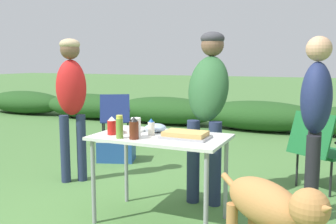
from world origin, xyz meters
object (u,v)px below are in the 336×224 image
(mayo_bottle, at_px, (151,127))
(camp_chair_near_hedge, at_px, (115,116))
(standing_person_with_beanie, at_px, (208,97))
(ketchup_bottle, at_px, (112,126))
(plate_stack, at_px, (132,130))
(paper_cup_stack, at_px, (136,127))
(dog, at_px, (270,212))
(relish_jar, at_px, (120,127))
(cooler_box, at_px, (116,148))
(bbq_sauce_bottle, at_px, (134,128))
(standing_person_in_dark_puffer, at_px, (71,93))
(camp_chair_green_behind_table, at_px, (320,146))
(food_tray, at_px, (185,135))
(mixing_bowl, at_px, (156,128))
(folding_table, at_px, (160,145))
(standing_person_in_olive_jacket, at_px, (316,111))

(mayo_bottle, height_order, camp_chair_near_hedge, mayo_bottle)
(standing_person_with_beanie, bearing_deg, ketchup_bottle, -130.19)
(plate_stack, distance_m, paper_cup_stack, 0.27)
(mayo_bottle, distance_m, dog, 1.32)
(paper_cup_stack, bearing_deg, relish_jar, -135.37)
(standing_person_with_beanie, bearing_deg, cooler_box, 148.93)
(paper_cup_stack, xyz_separation_m, relish_jar, (-0.10, -0.09, 0.01))
(bbq_sauce_bottle, distance_m, standing_person_with_beanie, 0.93)
(plate_stack, relative_size, standing_person_in_dark_puffer, 0.14)
(mayo_bottle, xyz_separation_m, camp_chair_green_behind_table, (1.28, 1.38, -0.34))
(food_tray, xyz_separation_m, paper_cup_stack, (-0.38, -0.12, 0.05))
(standing_person_with_beanie, xyz_separation_m, standing_person_in_dark_puffer, (-1.55, -0.07, -0.01))
(food_tray, xyz_separation_m, camp_chair_green_behind_table, (0.97, 1.39, -0.30))
(paper_cup_stack, xyz_separation_m, ketchup_bottle, (-0.23, 0.01, -0.01))
(plate_stack, height_order, relish_jar, relish_jar)
(mayo_bottle, xyz_separation_m, ketchup_bottle, (-0.31, -0.12, 0.01))
(mayo_bottle, bearing_deg, mixing_bowl, 100.72)
(plate_stack, bearing_deg, relish_jar, -78.80)
(folding_table, distance_m, standing_person_in_olive_jacket, 1.32)
(camp_chair_green_behind_table, xyz_separation_m, cooler_box, (-2.57, 0.14, -0.30))
(bbq_sauce_bottle, bearing_deg, paper_cup_stack, 107.93)
(standing_person_in_olive_jacket, bearing_deg, camp_chair_green_behind_table, 177.70)
(standing_person_in_dark_puffer, distance_m, dog, 2.71)
(bbq_sauce_bottle, relative_size, standing_person_in_olive_jacket, 0.12)
(mixing_bowl, xyz_separation_m, relish_jar, (-0.14, -0.37, 0.05))
(relish_jar, distance_m, cooler_box, 2.17)
(standing_person_in_olive_jacket, bearing_deg, bbq_sauce_bottle, -59.21)
(standing_person_in_olive_jacket, relative_size, camp_chair_near_hedge, 1.87)
(standing_person_with_beanie, height_order, camp_chair_near_hedge, standing_person_with_beanie)
(folding_table, height_order, mixing_bowl, mixing_bowl)
(relish_jar, distance_m, standing_person_in_olive_jacket, 1.63)
(standing_person_with_beanie, height_order, camp_chair_green_behind_table, standing_person_with_beanie)
(mayo_bottle, xyz_separation_m, dog, (1.08, -0.69, -0.29))
(folding_table, xyz_separation_m, cooler_box, (-1.37, 1.51, -0.49))
(standing_person_in_dark_puffer, height_order, cooler_box, standing_person_in_dark_puffer)
(bbq_sauce_bottle, xyz_separation_m, camp_chair_green_behind_table, (1.33, 1.58, -0.36))
(ketchup_bottle, bearing_deg, camp_chair_green_behind_table, 43.31)
(plate_stack, relative_size, cooler_box, 0.41)
(mayo_bottle, bearing_deg, plate_stack, 160.51)
(standing_person_in_olive_jacket, xyz_separation_m, camp_chair_near_hedge, (-3.08, 1.80, -0.47))
(mixing_bowl, distance_m, camp_chair_green_behind_table, 1.83)
(food_tray, bearing_deg, dog, -41.15)
(mixing_bowl, xyz_separation_m, mayo_bottle, (0.03, -0.14, 0.03))
(food_tray, height_order, mixing_bowl, mixing_bowl)
(mayo_bottle, bearing_deg, dog, -32.28)
(bbq_sauce_bottle, bearing_deg, mayo_bottle, 76.68)
(mixing_bowl, distance_m, ketchup_bottle, 0.38)
(relish_jar, xyz_separation_m, standing_person_with_beanie, (0.46, 0.87, 0.18))
(camp_chair_near_hedge, bearing_deg, folding_table, -81.27)
(camp_chair_green_behind_table, bearing_deg, food_tray, -92.86)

